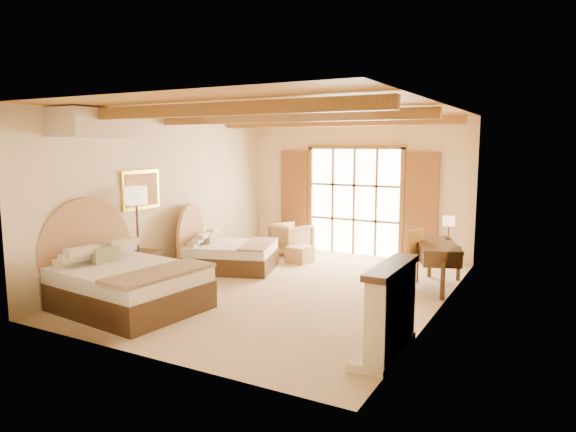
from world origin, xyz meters
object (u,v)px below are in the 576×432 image
Objects in this scene: armchair at (291,239)px; desk at (436,264)px; bed_near at (120,280)px; bed_far at (225,252)px; nightstand at (144,267)px.

armchair is 3.90m from desk.
desk is (3.69, -1.28, 0.07)m from armchair.
bed_near reaches higher than desk.
bed_far is at bearing 96.96° from bed_near.
desk is at bearing 6.84° from nightstand.
nightstand is at bearing 93.72° from armchair.
bed_near reaches higher than nightstand.
bed_near is at bearing -107.25° from bed_far.
bed_far is at bearing 50.23° from nightstand.
desk is (4.92, 2.33, 0.14)m from nightstand.
bed_near reaches higher than armchair.
bed_far is at bearing 167.90° from desk.
bed_near is 2.95× the size of armchair.
nightstand is (-0.66, -1.69, -0.05)m from bed_far.
armchair is at bearing 140.21° from desk.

